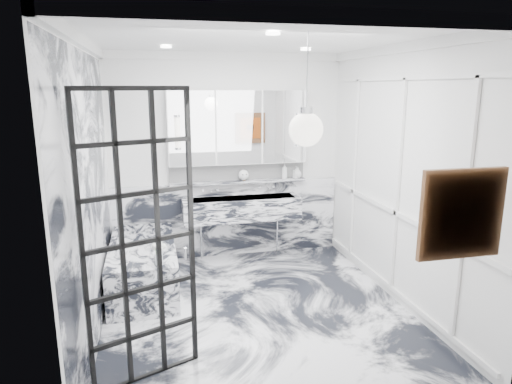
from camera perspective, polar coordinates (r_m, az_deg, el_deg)
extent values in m
plane|color=white|center=(5.07, 0.04, -14.69)|extent=(3.60, 3.60, 0.00)
plane|color=white|center=(4.51, 0.04, 18.66)|extent=(3.60, 3.60, 0.00)
plane|color=white|center=(6.33, -3.66, 4.30)|extent=(3.60, 0.00, 3.60)
plane|color=white|center=(2.92, 8.09, -6.23)|extent=(3.60, 0.00, 3.60)
plane|color=white|center=(4.51, -20.17, -0.04)|extent=(0.00, 3.60, 3.60)
plane|color=white|center=(5.18, 17.55, 1.77)|extent=(0.00, 3.60, 3.60)
cube|color=white|center=(6.49, -3.51, -3.39)|extent=(3.18, 0.05, 1.05)
cube|color=white|center=(4.52, -19.92, -0.77)|extent=(0.02, 3.56, 2.68)
cube|color=white|center=(5.19, 17.29, 0.68)|extent=(0.03, 3.40, 2.30)
imported|color=#8C5919|center=(6.45, 3.58, 2.65)|extent=(0.08, 0.09, 0.22)
imported|color=#4C4C51|center=(6.51, 5.05, 2.49)|extent=(0.09, 0.09, 0.17)
imported|color=silver|center=(6.52, 5.22, 2.41)|extent=(0.14, 0.14, 0.15)
sphere|color=white|center=(6.32, -1.57, 2.14)|extent=(0.15, 0.15, 0.15)
cylinder|color=#8C5919|center=(6.32, -1.52, 1.92)|extent=(0.04, 0.04, 0.10)
cylinder|color=silver|center=(4.89, -12.02, -8.22)|extent=(0.08, 0.08, 0.12)
cube|color=#C84414|center=(3.43, 24.34, -2.51)|extent=(0.53, 0.05, 0.53)
sphere|color=white|center=(3.50, 6.27, 7.77)|extent=(0.26, 0.26, 0.26)
cube|color=silver|center=(6.25, -1.84, -2.06)|extent=(1.60, 0.45, 0.30)
cube|color=silver|center=(6.33, -2.16, 1.29)|extent=(1.90, 0.14, 0.04)
cube|color=white|center=(6.37, -2.27, 2.59)|extent=(1.90, 0.03, 0.23)
cube|color=white|center=(6.23, -2.23, 8.07)|extent=(1.90, 0.16, 1.00)
cylinder|color=white|center=(6.04, -9.78, 7.35)|extent=(0.07, 0.07, 0.40)
cylinder|color=white|center=(6.35, 5.30, 7.75)|extent=(0.07, 0.07, 0.40)
cube|color=silver|center=(5.66, -13.89, -8.94)|extent=(0.75, 1.65, 0.55)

